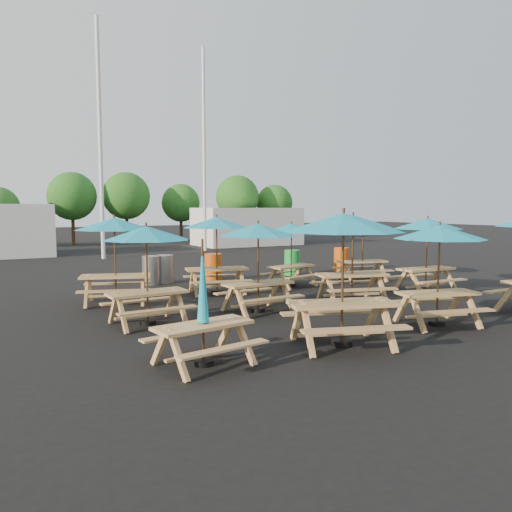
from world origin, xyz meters
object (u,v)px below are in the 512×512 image
picnic_unit_6 (440,238)px  picnic_unit_10 (427,228)px  picnic_unit_1 (146,239)px  waste_bin_1 (165,269)px  picnic_unit_3 (343,230)px  picnic_unit_2 (114,229)px  waste_bin_2 (213,267)px  picnic_unit_5 (217,227)px  picnic_unit_0 (203,314)px  picnic_unit_7 (353,227)px  waste_bin_4 (341,260)px  picnic_unit_11 (363,228)px  waste_bin_0 (151,270)px  picnic_unit_8 (292,232)px  picnic_unit_4 (258,235)px  waste_bin_3 (292,263)px

picnic_unit_6 → picnic_unit_10: bearing=59.9°
picnic_unit_1 → waste_bin_1: 6.38m
picnic_unit_1 → picnic_unit_3: size_ratio=0.79×
picnic_unit_2 → waste_bin_2: picnic_unit_2 is taller
picnic_unit_6 → picnic_unit_5: bearing=127.2°
picnic_unit_0 → picnic_unit_7: 6.60m
picnic_unit_3 → picnic_unit_7: picnic_unit_3 is taller
picnic_unit_0 → waste_bin_4: picnic_unit_0 is taller
picnic_unit_11 → picnic_unit_5: bearing=-167.0°
waste_bin_2 → waste_bin_0: bearing=173.1°
picnic_unit_8 → picnic_unit_6: bearing=-105.1°
picnic_unit_1 → picnic_unit_4: bearing=-3.8°
waste_bin_0 → picnic_unit_7: bearing=-57.1°
picnic_unit_1 → picnic_unit_5: bearing=40.7°
picnic_unit_2 → picnic_unit_7: (5.69, -2.99, 0.06)m
waste_bin_0 → waste_bin_3: (5.49, -0.34, 0.00)m
picnic_unit_0 → waste_bin_0: 9.16m
picnic_unit_5 → picnic_unit_11: bearing=11.9°
picnic_unit_0 → waste_bin_2: (4.08, 8.69, -0.37)m
picnic_unit_3 → picnic_unit_4: bearing=105.8°
picnic_unit_6 → waste_bin_0: 9.73m
picnic_unit_2 → waste_bin_4: bearing=33.1°
picnic_unit_4 → picnic_unit_6: (2.77, -3.16, 0.01)m
waste_bin_3 → waste_bin_4: 2.40m
picnic_unit_3 → picnic_unit_5: bearing=104.9°
picnic_unit_11 → waste_bin_0: picnic_unit_11 is taller
picnic_unit_11 → waste_bin_0: (-6.82, 2.86, -1.39)m
picnic_unit_8 → waste_bin_2: 3.26m
picnic_unit_1 → picnic_unit_2: 2.79m
picnic_unit_7 → waste_bin_3: size_ratio=2.73×
picnic_unit_10 → waste_bin_3: size_ratio=2.36×
picnic_unit_7 → waste_bin_0: 7.19m
picnic_unit_7 → waste_bin_3: bearing=89.1°
picnic_unit_3 → picnic_unit_4: (0.14, 3.45, -0.25)m
picnic_unit_1 → waste_bin_1: size_ratio=2.28×
picnic_unit_1 → picnic_unit_5: picnic_unit_5 is taller
picnic_unit_7 → picnic_unit_10: (3.04, 0.16, -0.11)m
waste_bin_2 → waste_bin_4: bearing=-0.8°
picnic_unit_1 → picnic_unit_4: 2.81m
picnic_unit_11 → picnic_unit_7: bearing=-120.6°
picnic_unit_2 → waste_bin_3: (7.37, 2.55, -1.55)m
picnic_unit_5 → picnic_unit_10: bearing=-14.8°
picnic_unit_3 → waste_bin_3: picnic_unit_3 is taller
picnic_unit_1 → waste_bin_4: (9.73, 5.33, -1.43)m
picnic_unit_2 → picnic_unit_6: bearing=-28.2°
picnic_unit_1 → picnic_unit_10: bearing=-3.6°
picnic_unit_0 → picnic_unit_5: 7.05m
picnic_unit_6 → picnic_unit_8: size_ratio=1.08×
waste_bin_0 → waste_bin_2: (2.18, -0.26, 0.00)m
picnic_unit_3 → picnic_unit_7: 4.43m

